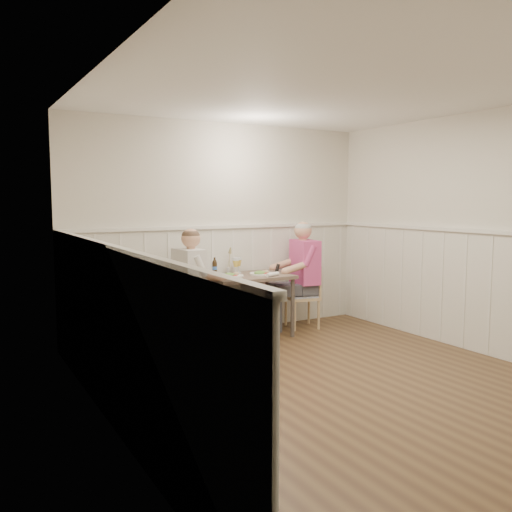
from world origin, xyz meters
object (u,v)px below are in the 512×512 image
at_px(chair_left, 185,305).
at_px(diner_cream, 192,296).
at_px(dining_table, 248,283).
at_px(chair_right, 306,294).
at_px(grass_vase, 229,261).
at_px(man_in_pink, 302,283).
at_px(beer_bottle, 215,267).

bearing_deg(chair_left, diner_cream, -43.52).
relative_size(dining_table, chair_left, 1.20).
distance_m(chair_right, grass_vase, 1.12).
height_order(dining_table, diner_cream, diner_cream).
relative_size(dining_table, grass_vase, 2.96).
bearing_deg(grass_vase, chair_right, -14.15).
relative_size(man_in_pink, beer_bottle, 6.61).
distance_m(chair_left, diner_cream, 0.15).
xyz_separation_m(chair_right, beer_bottle, (-1.21, 0.20, 0.40)).
xyz_separation_m(man_in_pink, diner_cream, (-1.55, -0.06, -0.02)).
relative_size(diner_cream, beer_bottle, 6.41).
height_order(man_in_pink, beer_bottle, man_in_pink).
height_order(chair_right, man_in_pink, man_in_pink).
distance_m(dining_table, chair_left, 0.83).
xyz_separation_m(dining_table, man_in_pink, (0.81, 0.03, -0.07)).
bearing_deg(grass_vase, diner_cream, -153.27).
bearing_deg(dining_table, beer_bottle, 145.81).
bearing_deg(chair_right, beer_bottle, 170.67).
xyz_separation_m(dining_table, beer_bottle, (-0.33, 0.23, 0.19)).
bearing_deg(diner_cream, grass_vase, 26.73).
distance_m(dining_table, grass_vase, 0.39).
bearing_deg(dining_table, chair_right, 1.85).
bearing_deg(chair_right, dining_table, -178.15).
distance_m(diner_cream, beer_bottle, 0.56).
bearing_deg(chair_left, grass_vase, 20.17).
relative_size(dining_table, diner_cream, 0.74).
distance_m(chair_left, man_in_pink, 1.62).
height_order(dining_table, beer_bottle, beer_bottle).
relative_size(chair_left, man_in_pink, 0.60).
xyz_separation_m(dining_table, chair_left, (-0.80, 0.03, -0.20)).
relative_size(chair_right, diner_cream, 0.60).
xyz_separation_m(dining_table, chair_right, (0.87, 0.03, -0.21)).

